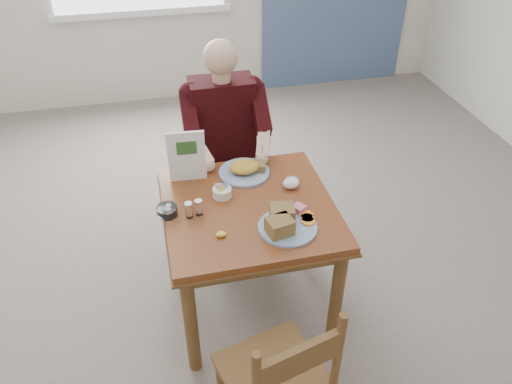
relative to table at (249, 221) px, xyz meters
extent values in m
plane|color=#685D54|center=(0.00, 0.00, -0.64)|extent=(6.00, 6.00, 0.00)
ellipsoid|color=yellow|center=(-0.19, -0.21, 0.13)|extent=(0.06, 0.04, 0.03)
ellipsoid|color=white|center=(0.26, 0.10, 0.14)|extent=(0.11, 0.10, 0.06)
cylinder|color=silver|center=(0.29, 0.16, 0.12)|extent=(0.08, 0.08, 0.01)
cube|color=white|center=(-0.40, 2.96, 0.28)|extent=(1.72, 0.04, 0.06)
cube|color=brown|center=(0.00, 0.00, 0.09)|extent=(0.90, 0.90, 0.04)
cube|color=brown|center=(0.00, 0.00, 0.06)|extent=(0.92, 0.92, 0.01)
cylinder|color=brown|center=(-0.39, -0.39, -0.28)|extent=(0.07, 0.07, 0.71)
cylinder|color=brown|center=(0.39, -0.39, -0.28)|extent=(0.07, 0.07, 0.71)
cylinder|color=brown|center=(-0.39, 0.39, -0.28)|extent=(0.07, 0.07, 0.71)
cylinder|color=brown|center=(0.39, 0.39, -0.28)|extent=(0.07, 0.07, 0.71)
cube|color=brown|center=(0.00, -0.39, 0.02)|extent=(0.80, 0.03, 0.08)
cube|color=brown|center=(0.00, 0.39, 0.02)|extent=(0.80, 0.03, 0.08)
cube|color=brown|center=(-0.39, 0.00, 0.02)|extent=(0.03, 0.80, 0.08)
cube|color=brown|center=(0.39, 0.00, 0.02)|extent=(0.03, 0.80, 0.08)
cylinder|color=brown|center=(-0.18, 0.57, -0.41)|extent=(0.04, 0.04, 0.45)
cylinder|color=brown|center=(0.18, 0.57, -0.41)|extent=(0.04, 0.04, 0.45)
cylinder|color=brown|center=(-0.18, 0.93, -0.41)|extent=(0.04, 0.04, 0.45)
cylinder|color=brown|center=(0.18, 0.93, -0.41)|extent=(0.04, 0.04, 0.45)
cube|color=brown|center=(0.00, 0.75, -0.17)|extent=(0.42, 0.42, 0.03)
cylinder|color=brown|center=(-0.18, 0.93, 0.06)|extent=(0.04, 0.04, 0.50)
cylinder|color=brown|center=(0.18, 0.93, 0.06)|extent=(0.04, 0.04, 0.50)
cube|color=brown|center=(0.00, 0.93, 0.16)|extent=(0.38, 0.03, 0.14)
cylinder|color=brown|center=(0.05, -0.61, -0.41)|extent=(0.05, 0.05, 0.45)
cube|color=brown|center=(-0.08, -0.83, -0.17)|extent=(0.51, 0.51, 0.03)
cylinder|color=brown|center=(0.14, -0.96, 0.06)|extent=(0.04, 0.04, 0.50)
cube|color=brown|center=(-0.03, -1.01, 0.16)|extent=(0.38, 0.12, 0.14)
cube|color=gray|center=(-0.10, 0.63, -0.10)|extent=(0.13, 0.38, 0.12)
cube|color=gray|center=(0.10, 0.63, -0.10)|extent=(0.13, 0.38, 0.12)
cube|color=gray|center=(-0.10, 0.45, -0.40)|extent=(0.10, 0.10, 0.48)
cube|color=gray|center=(0.10, 0.45, -0.40)|extent=(0.10, 0.10, 0.48)
cube|color=black|center=(0.00, 0.78, 0.20)|extent=(0.40, 0.22, 0.58)
sphere|color=black|center=(-0.19, 0.78, 0.42)|extent=(0.15, 0.15, 0.15)
sphere|color=black|center=(0.19, 0.78, 0.42)|extent=(0.15, 0.15, 0.15)
cylinder|color=tan|center=(0.00, 0.76, 0.51)|extent=(0.11, 0.11, 0.08)
sphere|color=tan|center=(0.00, 0.76, 0.64)|extent=(0.21, 0.21, 0.21)
cube|color=black|center=(-0.22, 0.67, 0.32)|extent=(0.09, 0.29, 0.27)
cube|color=black|center=(0.22, 0.67, 0.32)|extent=(0.09, 0.29, 0.27)
sphere|color=black|center=(-0.22, 0.55, 0.22)|extent=(0.09, 0.09, 0.09)
sphere|color=black|center=(0.22, 0.55, 0.22)|extent=(0.09, 0.09, 0.09)
cube|color=tan|center=(-0.19, 0.46, 0.19)|extent=(0.14, 0.23, 0.14)
cube|color=tan|center=(0.19, 0.46, 0.19)|extent=(0.14, 0.23, 0.14)
sphere|color=tan|center=(-0.16, 0.37, 0.15)|extent=(0.08, 0.08, 0.08)
sphere|color=tan|center=(0.16, 0.37, 0.15)|extent=(0.08, 0.08, 0.08)
cylinder|color=silver|center=(0.16, 0.37, 0.20)|extent=(0.01, 0.05, 0.12)
cylinder|color=white|center=(0.15, -0.23, 0.12)|extent=(0.32, 0.32, 0.02)
cube|color=#A7894A|center=(0.09, -0.27, 0.17)|extent=(0.14, 0.13, 0.08)
cube|color=#A7894A|center=(0.13, -0.18, 0.17)|extent=(0.14, 0.12, 0.08)
cylinder|color=orange|center=(0.26, -0.22, 0.13)|extent=(0.08, 0.08, 0.01)
cylinder|color=orange|center=(0.26, -0.20, 0.13)|extent=(0.08, 0.08, 0.01)
cylinder|color=orange|center=(0.26, -0.17, 0.13)|extent=(0.09, 0.09, 0.01)
cube|color=#E06A86|center=(0.24, -0.13, 0.14)|extent=(0.08, 0.08, 0.03)
cylinder|color=white|center=(0.04, 0.30, 0.12)|extent=(0.37, 0.37, 0.02)
ellipsoid|color=gold|center=(0.04, 0.30, 0.16)|extent=(0.21, 0.19, 0.06)
cube|color=#A7894A|center=(0.11, 0.30, 0.15)|extent=(0.12, 0.10, 0.04)
cylinder|color=white|center=(-0.13, 0.11, 0.14)|extent=(0.11, 0.11, 0.05)
cube|color=pink|center=(-0.14, 0.11, 0.18)|extent=(0.04, 0.02, 0.03)
cube|color=#6699D8|center=(-0.11, 0.12, 0.18)|extent=(0.04, 0.03, 0.03)
cube|color=#EAD159|center=(-0.13, 0.09, 0.18)|extent=(0.04, 0.03, 0.03)
cube|color=white|center=(-0.14, 0.12, 0.18)|extent=(0.04, 0.02, 0.03)
cylinder|color=white|center=(-0.32, -0.03, 0.15)|extent=(0.04, 0.04, 0.07)
cylinder|color=silver|center=(-0.32, -0.03, 0.19)|extent=(0.05, 0.05, 0.02)
cylinder|color=white|center=(-0.27, -0.02, 0.15)|extent=(0.04, 0.04, 0.07)
cylinder|color=silver|center=(-0.27, -0.02, 0.19)|extent=(0.05, 0.05, 0.02)
cylinder|color=white|center=(-0.43, 0.02, 0.14)|extent=(0.14, 0.14, 0.05)
cylinder|color=white|center=(-0.44, 0.01, 0.15)|extent=(0.04, 0.04, 0.02)
cylinder|color=white|center=(-0.42, 0.03, 0.15)|extent=(0.04, 0.04, 0.02)
cylinder|color=white|center=(-0.42, 0.00, 0.15)|extent=(0.04, 0.04, 0.02)
cube|color=white|center=(-0.28, 0.31, 0.27)|extent=(0.21, 0.03, 0.31)
cube|color=#2D5926|center=(-0.28, 0.30, 0.33)|extent=(0.11, 0.01, 0.08)
camera|label=1|loc=(-0.44, -2.05, 1.75)|focal=35.00mm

